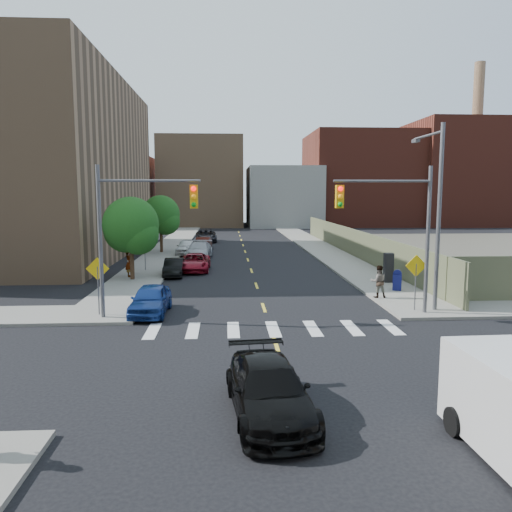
{
  "coord_description": "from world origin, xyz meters",
  "views": [
    {
      "loc": [
        -1.89,
        -16.57,
        5.8
      ],
      "look_at": [
        -0.09,
        12.99,
        2.0
      ],
      "focal_mm": 35.0,
      "sensor_mm": 36.0,
      "label": 1
    }
  ],
  "objects": [
    {
      "name": "warn_sign_midwest",
      "position": [
        -7.8,
        20.0,
        1.99
      ],
      "size": [
        1.06,
        0.06,
        2.83
      ],
      "color": "#59595E",
      "rests_on": "ground"
    },
    {
      "name": "sidewalk_nw",
      "position": [
        -7.75,
        41.5,
        0.07
      ],
      "size": [
        3.5,
        73.0,
        0.15
      ],
      "primitive_type": "cube",
      "color": "gray",
      "rests_on": "ground"
    },
    {
      "name": "parked_car_blue",
      "position": [
        -5.5,
        7.0,
        0.7
      ],
      "size": [
        1.8,
        4.18,
        1.41
      ],
      "primitive_type": "imported",
      "rotation": [
        0.0,
        0.0,
        -0.03
      ],
      "color": "navy",
      "rests_on": "ground"
    },
    {
      "name": "mailbox",
      "position": [
        8.01,
        11.31,
        0.74
      ],
      "size": [
        0.59,
        0.52,
        1.21
      ],
      "rotation": [
        0.0,
        0.0,
        -0.35
      ],
      "color": "#0E1357",
      "rests_on": "sidewalk_ne"
    },
    {
      "name": "parked_car_maroon",
      "position": [
        -4.2,
        33.72,
        0.64
      ],
      "size": [
        1.71,
        3.98,
        1.28
      ],
      "primitive_type": "imported",
      "rotation": [
        0.0,
        0.0,
        -0.1
      ],
      "color": "#41130D",
      "rests_on": "ground"
    },
    {
      "name": "parked_car_silver",
      "position": [
        -4.24,
        27.02,
        0.74
      ],
      "size": [
        2.54,
        5.27,
        1.48
      ],
      "primitive_type": "imported",
      "rotation": [
        0.0,
        0.0,
        -0.09
      ],
      "color": "#9FA1A6",
      "rests_on": "ground"
    },
    {
      "name": "parked_car_white",
      "position": [
        -5.5,
        29.76,
        0.73
      ],
      "size": [
        2.06,
        4.43,
        1.47
      ],
      "primitive_type": "imported",
      "rotation": [
        0.0,
        0.0,
        -0.08
      ],
      "color": "silver",
      "rests_on": "ground"
    },
    {
      "name": "smokestack",
      "position": [
        42.0,
        70.0,
        14.0
      ],
      "size": [
        1.8,
        1.8,
        28.0
      ],
      "primitive_type": "cylinder",
      "color": "#8C6B4C",
      "rests_on": "ground"
    },
    {
      "name": "building_nw",
      "position": [
        -22.0,
        30.0,
        8.0
      ],
      "size": [
        22.0,
        30.0,
        16.0
      ],
      "primitive_type": "cube",
      "color": "#8C6B4C",
      "rests_on": "ground"
    },
    {
      "name": "black_sedan",
      "position": [
        -0.8,
        -4.22,
        0.7
      ],
      "size": [
        2.39,
        4.97,
        1.4
      ],
      "primitive_type": "imported",
      "rotation": [
        0.0,
        0.0,
        0.09
      ],
      "color": "black",
      "rests_on": "ground"
    },
    {
      "name": "fence_north",
      "position": [
        9.6,
        28.0,
        1.25
      ],
      "size": [
        0.12,
        44.0,
        2.5
      ],
      "primitive_type": "cube",
      "color": "#616547",
      "rests_on": "ground"
    },
    {
      "name": "streetlight_ne",
      "position": [
        8.2,
        6.9,
        5.22
      ],
      "size": [
        0.25,
        3.7,
        9.0
      ],
      "color": "#59595E",
      "rests_on": "ground"
    },
    {
      "name": "pedestrian_west",
      "position": [
        -8.42,
        17.02,
        1.05
      ],
      "size": [
        0.63,
        0.76,
        1.8
      ],
      "primitive_type": "imported",
      "rotation": [
        0.0,
        0.0,
        1.91
      ],
      "color": "gray",
      "rests_on": "sidewalk_nw"
    },
    {
      "name": "warn_sign_ne",
      "position": [
        7.2,
        6.5,
        1.99
      ],
      "size": [
        1.06,
        0.06,
        2.83
      ],
      "color": "#59595E",
      "rests_on": "ground"
    },
    {
      "name": "warn_sign_nw",
      "position": [
        -7.8,
        6.5,
        1.99
      ],
      "size": [
        1.06,
        0.06,
        2.83
      ],
      "color": "#59595E",
      "rests_on": "ground"
    },
    {
      "name": "bg_bldg_midwest",
      "position": [
        -6.0,
        72.0,
        7.5
      ],
      "size": [
        14.0,
        16.0,
        15.0
      ],
      "primitive_type": "cube",
      "color": "#8C6B4C",
      "rests_on": "ground"
    },
    {
      "name": "bg_bldg_east",
      "position": [
        22.0,
        72.0,
        8.0
      ],
      "size": [
        18.0,
        18.0,
        16.0
      ],
      "primitive_type": "cube",
      "color": "#592319",
      "rests_on": "ground"
    },
    {
      "name": "tree_west_far",
      "position": [
        -8.0,
        31.05,
        3.48
      ],
      "size": [
        3.66,
        3.64,
        5.52
      ],
      "color": "#332114",
      "rests_on": "ground"
    },
    {
      "name": "ground",
      "position": [
        0.0,
        0.0,
        0.0
      ],
      "size": [
        160.0,
        160.0,
        0.0
      ],
      "primitive_type": "plane",
      "color": "black",
      "rests_on": "ground"
    },
    {
      "name": "bg_bldg_fareast",
      "position": [
        38.0,
        70.0,
        9.0
      ],
      "size": [
        14.0,
        16.0,
        18.0
      ],
      "primitive_type": "cube",
      "color": "#592319",
      "rests_on": "ground"
    },
    {
      "name": "bg_bldg_center",
      "position": [
        8.0,
        70.0,
        5.0
      ],
      "size": [
        12.0,
        16.0,
        10.0
      ],
      "primitive_type": "cube",
      "color": "gray",
      "rests_on": "ground"
    },
    {
      "name": "payphone",
      "position": [
        8.34,
        13.92,
        1.07
      ],
      "size": [
        0.56,
        0.46,
        1.85
      ],
      "primitive_type": "cube",
      "rotation": [
        0.0,
        0.0,
        0.01
      ],
      "color": "black",
      "rests_on": "sidewalk_ne"
    },
    {
      "name": "signal_nw",
      "position": [
        -5.98,
        6.0,
        4.53
      ],
      "size": [
        4.59,
        0.3,
        7.0
      ],
      "color": "#59595E",
      "rests_on": "ground"
    },
    {
      "name": "parked_car_grey",
      "position": [
        -4.2,
        41.98,
        0.72
      ],
      "size": [
        2.64,
        5.27,
        1.43
      ],
      "primitive_type": "imported",
      "rotation": [
        0.0,
        0.0,
        0.05
      ],
      "color": "black",
      "rests_on": "ground"
    },
    {
      "name": "pedestrian_east",
      "position": [
        6.3,
        9.41,
        1.02
      ],
      "size": [
        0.87,
        0.68,
        1.75
      ],
      "primitive_type": "imported",
      "rotation": [
        0.0,
        0.0,
        3.11
      ],
      "color": "gray",
      "rests_on": "sidewalk_ne"
    },
    {
      "name": "tree_west_near",
      "position": [
        -8.0,
        16.05,
        3.48
      ],
      "size": [
        3.66,
        3.64,
        5.52
      ],
      "color": "#332114",
      "rests_on": "ground"
    },
    {
      "name": "signal_ne",
      "position": [
        5.98,
        6.0,
        4.53
      ],
      "size": [
        4.59,
        0.3,
        7.0
      ],
      "color": "#59595E",
      "rests_on": "ground"
    },
    {
      "name": "parked_car_black",
      "position": [
        -5.5,
        17.92,
        0.61
      ],
      "size": [
        1.38,
        3.74,
        1.22
      ],
      "primitive_type": "imported",
      "rotation": [
        0.0,
        0.0,
        0.02
      ],
      "color": "black",
      "rests_on": "ground"
    },
    {
      "name": "parked_car_red",
      "position": [
        -4.2,
        20.06,
        0.65
      ],
      "size": [
        2.23,
        4.7,
        1.3
      ],
      "primitive_type": "imported",
      "rotation": [
        0.0,
        0.0,
        -0.02
      ],
      "color": "maroon",
      "rests_on": "ground"
    },
    {
      "name": "bg_bldg_west",
      "position": [
        -22.0,
        70.0,
        6.0
      ],
      "size": [
        14.0,
        18.0,
        12.0
      ],
      "primitive_type": "cube",
      "color": "#592319",
      "rests_on": "ground"
    },
    {
      "name": "sidewalk_ne",
      "position": [
        7.75,
        41.5,
        0.07
      ],
      "size": [
        3.5,
        73.0,
        0.15
      ],
      "primitive_type": "cube",
      "color": "gray",
      "rests_on": "ground"
    }
  ]
}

